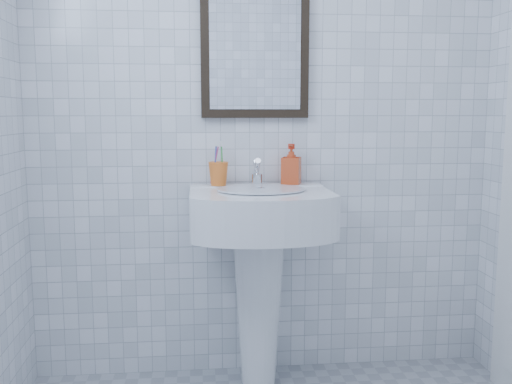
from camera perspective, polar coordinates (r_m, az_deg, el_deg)
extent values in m
cube|color=white|center=(2.71, 0.82, 7.64)|extent=(2.20, 0.02, 2.50)
cone|color=white|center=(2.67, 0.26, -11.35)|extent=(0.24, 0.24, 0.76)
cube|color=white|center=(2.50, 0.40, -1.94)|extent=(0.61, 0.44, 0.19)
cube|color=white|center=(2.66, 0.01, 0.42)|extent=(0.61, 0.11, 0.03)
cylinder|color=silver|center=(2.46, 0.49, 0.29)|extent=(0.38, 0.38, 0.01)
cylinder|color=silver|center=(2.63, 0.07, 1.26)|extent=(0.05, 0.05, 0.05)
cylinder|color=silver|center=(2.60, 0.10, 2.59)|extent=(0.03, 0.10, 0.08)
cylinder|color=silver|center=(2.64, 0.02, 2.21)|extent=(0.03, 0.05, 0.09)
imported|color=red|center=(2.66, 3.55, 2.79)|extent=(0.11, 0.11, 0.19)
cube|color=black|center=(2.70, -0.11, 14.01)|extent=(0.50, 0.04, 0.62)
cube|color=white|center=(2.68, -0.07, 14.05)|extent=(0.42, 0.00, 0.54)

